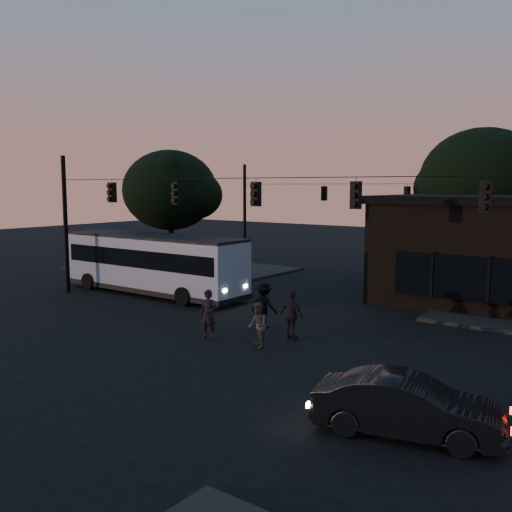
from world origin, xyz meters
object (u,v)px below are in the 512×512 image
Objects in this scene: car at (407,406)px; pedestrian_c at (292,315)px; pedestrian_a at (208,315)px; pedestrian_d at (264,305)px; bus at (153,261)px; pedestrian_b at (258,325)px.

car is 2.30× the size of pedestrian_c.
car is at bearing -37.82° from pedestrian_a.
pedestrian_d is (0.69, 2.69, -0.01)m from pedestrian_a.
pedestrian_d reaches higher than car.
pedestrian_a is at bearing -31.22° from bus.
pedestrian_a reaches higher than car.
bus reaches higher than pedestrian_a.
car is at bearing -26.13° from bus.
car is 10.83m from pedestrian_d.
bus is 6.06× the size of pedestrian_d.
pedestrian_c is at bearing 19.53° from pedestrian_a.
pedestrian_c is at bearing 120.93° from pedestrian_b.
bus reaches higher than pedestrian_b.
pedestrian_c is at bearing 37.35° from car.
pedestrian_c reaches higher than car.
car is at bearing 151.32° from pedestrian_c.
pedestrian_d is (-1.90, 0.79, -0.00)m from pedestrian_c.
pedestrian_b is at bearing 88.31° from pedestrian_c.
pedestrian_c is (2.59, 1.90, -0.01)m from pedestrian_a.
pedestrian_d is (9.20, -2.46, -0.87)m from bus.
bus is 11.87m from pedestrian_b.
car is (17.98, -8.80, -1.10)m from bus.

